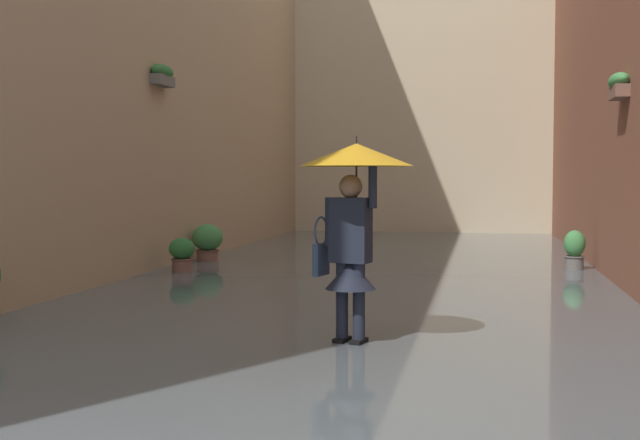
# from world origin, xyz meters

# --- Properties ---
(ground_plane) EXTENTS (60.00, 60.00, 0.00)m
(ground_plane) POSITION_xyz_m (0.00, -10.92, 0.00)
(ground_plane) COLOR gray
(flood_water) EXTENTS (8.39, 27.85, 0.06)m
(flood_water) POSITION_xyz_m (0.00, -10.92, 0.03)
(flood_water) COLOR #515B60
(flood_water) RESTS_ON ground_plane
(building_facade_far) EXTENTS (11.19, 1.80, 12.39)m
(building_facade_far) POSITION_xyz_m (0.00, -22.75, 6.19)
(building_facade_far) COLOR beige
(building_facade_far) RESTS_ON ground_plane
(person_wading) EXTENTS (1.12, 1.12, 2.08)m
(person_wading) POSITION_xyz_m (-0.57, -5.57, 1.51)
(person_wading) COLOR black
(person_wading) RESTS_ON ground_plane
(potted_plant_near_right) EXTENTS (0.45, 0.45, 0.64)m
(potted_plant_near_right) POSITION_xyz_m (3.27, -10.93, 0.36)
(potted_plant_near_right) COLOR brown
(potted_plant_near_right) RESTS_ON ground_plane
(potted_plant_near_left) EXTENTS (0.37, 0.37, 0.75)m
(potted_plant_near_left) POSITION_xyz_m (-3.41, -12.60, 0.40)
(potted_plant_near_left) COLOR #66605B
(potted_plant_near_left) RESTS_ON ground_plane
(potted_plant_far_right) EXTENTS (0.60, 0.60, 0.78)m
(potted_plant_far_right) POSITION_xyz_m (3.44, -12.74, 0.43)
(potted_plant_far_right) COLOR brown
(potted_plant_far_right) RESTS_ON ground_plane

